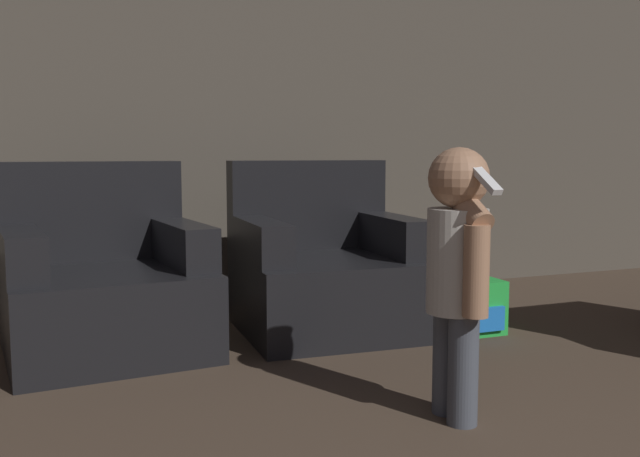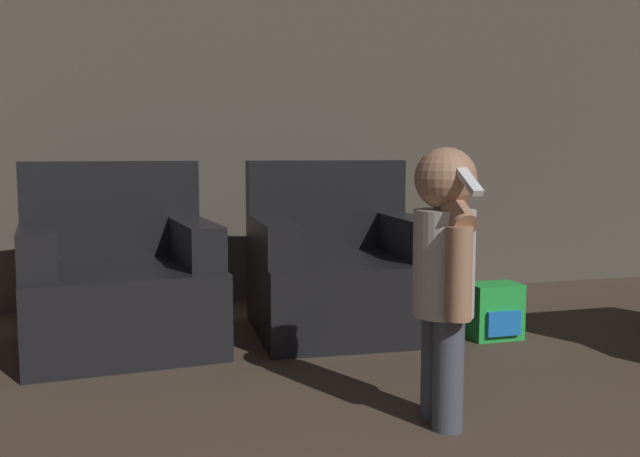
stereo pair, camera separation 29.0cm
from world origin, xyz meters
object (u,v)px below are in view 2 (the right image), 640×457
at_px(person_toddler, 445,263).
at_px(toy_backpack, 494,311).
at_px(armchair_left, 119,283).
at_px(armchair_right, 339,272).

bearing_deg(person_toddler, toy_backpack, 146.60).
bearing_deg(armchair_left, armchair_right, -5.31).
bearing_deg(person_toddler, armchair_right, -177.98).
height_order(armchair_left, person_toddler, person_toddler).
height_order(armchair_left, toy_backpack, armchair_left).
relative_size(armchair_right, person_toddler, 0.97).
bearing_deg(person_toddler, armchair_left, -137.82).
relative_size(armchair_right, toy_backpack, 3.31).
distance_m(armchair_left, person_toddler, 1.72).
distance_m(armchair_right, person_toddler, 1.36).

